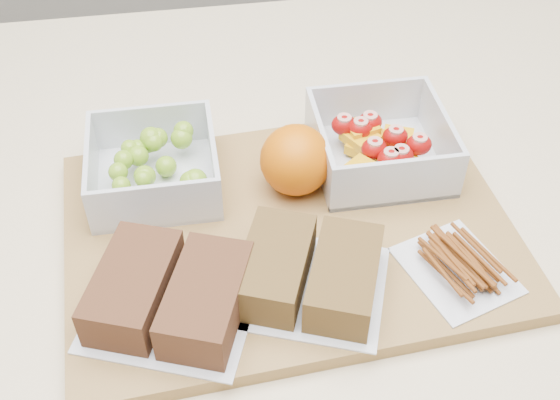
% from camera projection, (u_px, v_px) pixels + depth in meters
% --- Properties ---
extents(cutting_board, '(0.44, 0.33, 0.02)m').
position_uv_depth(cutting_board, '(289.00, 232.00, 0.67)').
color(cutting_board, olive).
rests_on(cutting_board, counter).
extents(grape_container, '(0.13, 0.13, 0.05)m').
position_uv_depth(grape_container, '(156.00, 167.00, 0.70)').
color(grape_container, silver).
rests_on(grape_container, cutting_board).
extents(fruit_container, '(0.13, 0.13, 0.06)m').
position_uv_depth(fruit_container, '(380.00, 146.00, 0.72)').
color(fruit_container, silver).
rests_on(fruit_container, cutting_board).
extents(orange, '(0.07, 0.07, 0.07)m').
position_uv_depth(orange, '(296.00, 160.00, 0.68)').
color(orange, '#D86205').
rests_on(orange, cutting_board).
extents(sandwich_bag_left, '(0.17, 0.16, 0.04)m').
position_uv_depth(sandwich_bag_left, '(170.00, 294.00, 0.59)').
color(sandwich_bag_left, silver).
rests_on(sandwich_bag_left, cutting_board).
extents(sandwich_bag_center, '(0.16, 0.15, 0.04)m').
position_uv_depth(sandwich_bag_center, '(309.00, 273.00, 0.60)').
color(sandwich_bag_center, silver).
rests_on(sandwich_bag_center, cutting_board).
extents(pretzel_bag, '(0.11, 0.12, 0.02)m').
position_uv_depth(pretzel_bag, '(458.00, 263.00, 0.62)').
color(pretzel_bag, silver).
rests_on(pretzel_bag, cutting_board).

